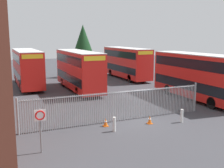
% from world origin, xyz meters
% --- Properties ---
extents(ground_plane, '(100.00, 100.00, 0.00)m').
position_xyz_m(ground_plane, '(0.00, 8.00, 0.00)').
color(ground_plane, '#3D3D42').
extents(palisade_fence, '(13.80, 0.14, 2.35)m').
position_xyz_m(palisade_fence, '(-1.23, 0.00, 1.18)').
color(palisade_fence, gray).
rests_on(palisade_fence, ground).
extents(double_decker_bus_near_gate, '(2.54, 10.81, 4.42)m').
position_xyz_m(double_decker_bus_near_gate, '(8.51, 3.28, 2.42)').
color(double_decker_bus_near_gate, red).
rests_on(double_decker_bus_near_gate, ground).
extents(double_decker_bus_behind_fence_left, '(2.54, 10.81, 4.42)m').
position_xyz_m(double_decker_bus_behind_fence_left, '(-0.49, 12.29, 2.42)').
color(double_decker_bus_behind_fence_left, red).
rests_on(double_decker_bus_behind_fence_left, ground).
extents(double_decker_bus_behind_fence_right, '(2.54, 10.81, 4.42)m').
position_xyz_m(double_decker_bus_behind_fence_right, '(-5.52, 17.05, 2.42)').
color(double_decker_bus_behind_fence_right, red).
rests_on(double_decker_bus_behind_fence_right, ground).
extents(double_decker_bus_far_back, '(2.54, 10.81, 4.42)m').
position_xyz_m(double_decker_bus_far_back, '(8.34, 18.02, 2.42)').
color(double_decker_bus_far_back, red).
rests_on(double_decker_bus_far_back, ground).
extents(bollard_near_left, '(0.20, 0.20, 0.95)m').
position_xyz_m(bollard_near_left, '(-2.37, -1.81, 0.47)').
color(bollard_near_left, silver).
rests_on(bollard_near_left, ground).
extents(bollard_center_front, '(0.20, 0.20, 0.95)m').
position_xyz_m(bollard_center_front, '(2.80, -1.99, 0.47)').
color(bollard_center_front, silver).
rests_on(bollard_center_front, ground).
extents(traffic_cone_by_gate, '(0.34, 0.34, 0.59)m').
position_xyz_m(traffic_cone_by_gate, '(-2.49, -0.64, 0.29)').
color(traffic_cone_by_gate, orange).
rests_on(traffic_cone_by_gate, ground).
extents(traffic_cone_mid_forecourt, '(0.34, 0.34, 0.59)m').
position_xyz_m(traffic_cone_mid_forecourt, '(0.54, -1.37, 0.29)').
color(traffic_cone_mid_forecourt, orange).
rests_on(traffic_cone_mid_forecourt, ground).
extents(speed_limit_sign_post, '(0.60, 0.14, 2.40)m').
position_xyz_m(speed_limit_sign_post, '(-7.20, -3.29, 1.78)').
color(speed_limit_sign_post, slate).
rests_on(speed_limit_sign_post, ground).
extents(tree_tall_back, '(3.58, 3.58, 7.74)m').
position_xyz_m(tree_tall_back, '(3.25, 22.28, 5.17)').
color(tree_tall_back, '#4C3823').
rests_on(tree_tall_back, ground).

